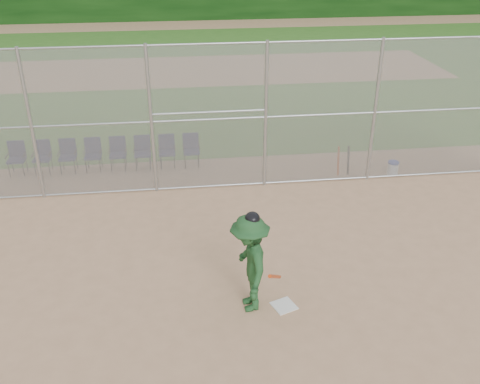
{
  "coord_description": "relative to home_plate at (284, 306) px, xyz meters",
  "views": [
    {
      "loc": [
        -1.36,
        -8.31,
        6.68
      ],
      "look_at": [
        0.0,
        2.5,
        1.1
      ],
      "focal_mm": 40.0,
      "sensor_mm": 36.0,
      "label": 1
    }
  ],
  "objects": [
    {
      "name": "batter_at_plate",
      "position": [
        -0.66,
        0.09,
        0.99
      ],
      "size": [
        0.99,
        1.4,
        2.07
      ],
      "color": "#1C4721",
      "rests_on": "ground"
    },
    {
      "name": "chair_4",
      "position": [
        -3.64,
        6.87,
        0.47
      ],
      "size": [
        0.54,
        0.52,
        0.96
      ],
      "primitive_type": null,
      "color": "#11173E",
      "rests_on": "ground"
    },
    {
      "name": "spare_bats",
      "position": [
        2.89,
        5.72,
        0.41
      ],
      "size": [
        0.36,
        0.22,
        0.85
      ],
      "color": "#D84C14",
      "rests_on": "ground"
    },
    {
      "name": "home_plate",
      "position": [
        0.0,
        0.0,
        0.0
      ],
      "size": [
        0.54,
        0.54,
        0.02
      ],
      "primitive_type": "cube",
      "rotation": [
        0.0,
        0.0,
        0.36
      ],
      "color": "silver",
      "rests_on": "ground"
    },
    {
      "name": "water_cooler",
      "position": [
        4.33,
        5.48,
        0.2
      ],
      "size": [
        0.32,
        0.32,
        0.41
      ],
      "color": "white",
      "rests_on": "ground"
    },
    {
      "name": "chair_1",
      "position": [
        -5.81,
        6.87,
        0.47
      ],
      "size": [
        0.54,
        0.52,
        0.96
      ],
      "primitive_type": null,
      "color": "#11173E",
      "rests_on": "ground"
    },
    {
      "name": "chair_3",
      "position": [
        -4.36,
        6.87,
        0.47
      ],
      "size": [
        0.54,
        0.52,
        0.96
      ],
      "primitive_type": null,
      "color": "#11173E",
      "rests_on": "ground"
    },
    {
      "name": "ground",
      "position": [
        -0.51,
        0.29,
        -0.01
      ],
      "size": [
        100.0,
        100.0,
        0.0
      ],
      "primitive_type": "plane",
      "color": "tan",
      "rests_on": "ground"
    },
    {
      "name": "chair_0",
      "position": [
        -6.53,
        6.87,
        0.47
      ],
      "size": [
        0.54,
        0.52,
        0.96
      ],
      "primitive_type": null,
      "color": "#11173E",
      "rests_on": "ground"
    },
    {
      "name": "chair_6",
      "position": [
        -2.19,
        6.87,
        0.47
      ],
      "size": [
        0.54,
        0.52,
        0.96
      ],
      "primitive_type": null,
      "color": "#11173E",
      "rests_on": "ground"
    },
    {
      "name": "chair_2",
      "position": [
        -5.08,
        6.87,
        0.47
      ],
      "size": [
        0.54,
        0.52,
        0.96
      ],
      "primitive_type": null,
      "color": "#11173E",
      "rests_on": "ground"
    },
    {
      "name": "chair_5",
      "position": [
        -2.91,
        6.87,
        0.47
      ],
      "size": [
        0.54,
        0.52,
        0.96
      ],
      "primitive_type": null,
      "color": "#11173E",
      "rests_on": "ground"
    },
    {
      "name": "backstop_fence",
      "position": [
        -0.51,
        5.29,
        2.06
      ],
      "size": [
        16.09,
        0.09,
        4.0
      ],
      "color": "gray",
      "rests_on": "ground"
    },
    {
      "name": "chair_7",
      "position": [
        -1.47,
        6.87,
        0.47
      ],
      "size": [
        0.54,
        0.52,
        0.96
      ],
      "primitive_type": null,
      "color": "#11173E",
      "rests_on": "ground"
    },
    {
      "name": "grass_strip",
      "position": [
        -0.51,
        18.29,
        -0.0
      ],
      "size": [
        100.0,
        100.0,
        0.0
      ],
      "primitive_type": "plane",
      "color": "#2D5D1B",
      "rests_on": "ground"
    },
    {
      "name": "dirt_patch_far",
      "position": [
        -0.51,
        18.29,
        -0.0
      ],
      "size": [
        24.0,
        24.0,
        0.0
      ],
      "primitive_type": "plane",
      "color": "tan",
      "rests_on": "ground"
    }
  ]
}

